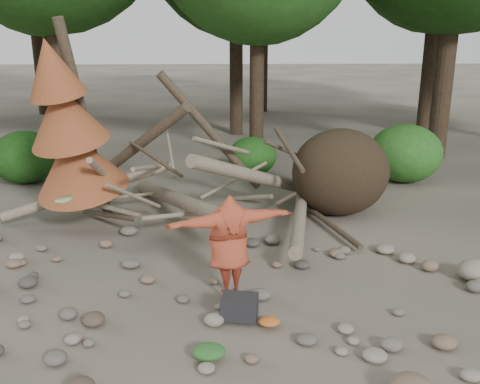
{
  "coord_description": "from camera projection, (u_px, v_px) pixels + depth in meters",
  "views": [
    {
      "loc": [
        -0.05,
        -7.29,
        4.09
      ],
      "look_at": [
        0.24,
        1.5,
        1.4
      ],
      "focal_mm": 40.0,
      "sensor_mm": 36.0,
      "label": 1
    }
  ],
  "objects": [
    {
      "name": "ground",
      "position": [
        228.0,
        308.0,
        8.16
      ],
      "size": [
        120.0,
        120.0,
        0.0
      ],
      "primitive_type": "plane",
      "color": "#514C44",
      "rests_on": "ground"
    },
    {
      "name": "deadfall_pile",
      "position": [
        315.0,
        175.0,
        12.0
      ],
      "size": [
        8.55,
        5.24,
        3.3
      ],
      "color": "#332619",
      "rests_on": "ground"
    },
    {
      "name": "dead_conifer",
      "position": [
        69.0,
        132.0,
        10.67
      ],
      "size": [
        2.06,
        2.16,
        4.35
      ],
      "color": "#4C3F30",
      "rests_on": "ground"
    },
    {
      "name": "bush_left",
      "position": [
        25.0,
        157.0,
        14.67
      ],
      "size": [
        1.8,
        1.8,
        1.44
      ],
      "primitive_type": "ellipsoid",
      "color": "#1A4712",
      "rests_on": "ground"
    },
    {
      "name": "bush_mid",
      "position": [
        252.0,
        156.0,
        15.48
      ],
      "size": [
        1.4,
        1.4,
        1.12
      ],
      "primitive_type": "ellipsoid",
      "color": "#235A1A",
      "rests_on": "ground"
    },
    {
      "name": "bush_right",
      "position": [
        405.0,
        153.0,
        14.78
      ],
      "size": [
        2.0,
        2.0,
        1.6
      ],
      "primitive_type": "ellipsoid",
      "color": "#2D6A21",
      "rests_on": "ground"
    },
    {
      "name": "frisbee_thrower",
      "position": [
        229.0,
        245.0,
        8.24
      ],
      "size": [
        3.58,
        1.1,
        1.68
      ],
      "color": "#A83E25",
      "rests_on": "ground"
    },
    {
      "name": "backpack",
      "position": [
        240.0,
        310.0,
        7.76
      ],
      "size": [
        0.57,
        0.43,
        0.34
      ],
      "primitive_type": "cube",
      "rotation": [
        0.0,
        0.0,
        -0.18
      ],
      "color": "black",
      "rests_on": "ground"
    },
    {
      "name": "cloth_green",
      "position": [
        209.0,
        355.0,
        6.86
      ],
      "size": [
        0.43,
        0.36,
        0.16
      ],
      "primitive_type": "ellipsoid",
      "color": "#2A5E25",
      "rests_on": "ground"
    },
    {
      "name": "cloth_orange",
      "position": [
        269.0,
        325.0,
        7.61
      ],
      "size": [
        0.31,
        0.26,
        0.11
      ],
      "primitive_type": "ellipsoid",
      "color": "#C35D21",
      "rests_on": "ground"
    },
    {
      "name": "boulder_mid_right",
      "position": [
        476.0,
        271.0,
        9.01
      ],
      "size": [
        0.61,
        0.55,
        0.37
      ],
      "primitive_type": "ellipsoid",
      "color": "gray",
      "rests_on": "ground"
    }
  ]
}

